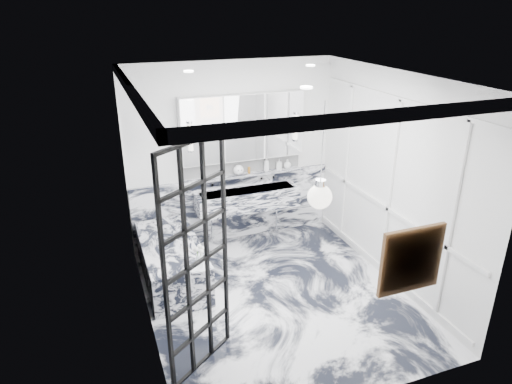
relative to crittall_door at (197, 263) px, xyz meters
name	(u,v)px	position (x,y,z in m)	size (l,w,h in m)	color
floor	(277,297)	(1.18, 0.79, -1.21)	(3.60, 3.60, 0.00)	white
ceiling	(281,77)	(1.18, 0.79, 1.59)	(3.60, 3.60, 0.00)	white
wall_back	(232,154)	(1.18, 2.59, 0.19)	(3.60, 3.60, 0.00)	white
wall_front	(363,277)	(1.18, -1.01, 0.19)	(3.60, 3.60, 0.00)	white
wall_left	(141,218)	(-0.42, 0.79, 0.19)	(3.60, 3.60, 0.00)	white
wall_right	(393,181)	(2.78, 0.79, 0.19)	(3.60, 3.60, 0.00)	white
marble_clad_back	(234,207)	(1.18, 2.57, -0.68)	(3.18, 0.05, 1.05)	white
marble_clad_left	(143,223)	(-0.40, 0.79, 0.13)	(0.02, 3.56, 2.68)	white
panel_molding	(390,188)	(2.76, 0.79, 0.09)	(0.03, 3.40, 2.30)	white
soap_bottle_a	(266,164)	(1.71, 2.50, 0.00)	(0.09, 0.09, 0.23)	#8C5919
soap_bottle_b	(279,164)	(1.92, 2.50, -0.03)	(0.08, 0.08, 0.18)	#4C4C51
soap_bottle_c	(287,164)	(2.07, 2.50, -0.04)	(0.12, 0.12, 0.15)	silver
face_pot	(238,170)	(1.25, 2.50, -0.04)	(0.16, 0.16, 0.16)	white
amber_bottle	(249,170)	(1.42, 2.50, -0.07)	(0.04, 0.04, 0.10)	#8C5919
flower_vase	(200,259)	(0.26, 1.05, -0.60)	(0.08, 0.08, 0.12)	silver
crittall_door	(197,263)	(0.00, 0.00, 0.00)	(0.88, 0.04, 2.42)	black
artwork	(411,260)	(1.70, -0.97, 0.22)	(0.53, 0.05, 0.53)	#C86C14
pendant_light	(320,197)	(1.13, -0.30, 0.65)	(0.23, 0.23, 0.23)	white
trough_sink	(247,199)	(1.33, 2.35, -0.48)	(1.60, 0.45, 0.30)	silver
ledge	(244,175)	(1.33, 2.51, -0.14)	(1.90, 0.14, 0.04)	silver
subway_tile	(242,165)	(1.33, 2.57, 0.00)	(1.90, 0.03, 0.23)	white
mirror_cabinet	(243,127)	(1.33, 2.52, 0.61)	(1.90, 0.16, 1.00)	white
sconce_left	(190,137)	(0.51, 2.42, 0.57)	(0.07, 0.07, 0.40)	white
sconce_right	(296,127)	(2.15, 2.42, 0.57)	(0.07, 0.07, 0.40)	white
bathtub	(172,261)	(0.01, 1.69, -0.93)	(0.75, 1.65, 0.55)	silver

